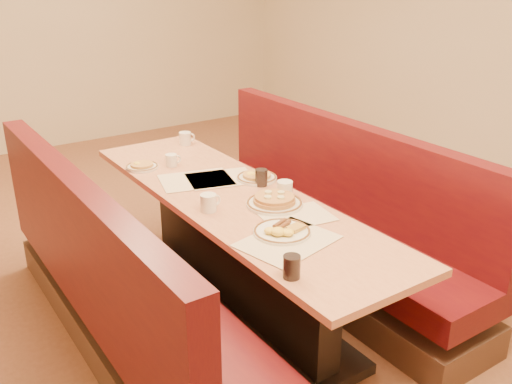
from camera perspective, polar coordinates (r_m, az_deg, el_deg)
ground at (r=3.63m, az=-2.06°, el=-11.39°), size 8.00×8.00×0.00m
diner_table at (r=3.44m, az=-2.15°, el=-6.18°), size 0.70×2.50×0.75m
booth_left at (r=3.17m, az=-13.58°, el=-9.75°), size 0.55×2.50×1.05m
booth_right at (r=3.84m, az=7.17°, el=-3.38°), size 0.55×2.50×1.05m
placemat_near_left at (r=2.75m, az=3.19°, el=-4.91°), size 0.51×0.43×0.00m
placemat_near_right at (r=3.01m, az=4.10°, el=-2.43°), size 0.40×0.32×0.00m
placemat_far_left at (r=3.52m, az=-6.02°, el=1.21°), size 0.50×0.42×0.00m
placemat_far_right at (r=3.53m, az=-3.51°, el=1.37°), size 0.47×0.40×0.00m
pancake_plate at (r=3.13m, az=1.85°, el=-0.97°), size 0.31×0.31×0.07m
eggs_plate at (r=2.81m, az=2.62°, el=-3.94°), size 0.29×0.29×0.06m
extra_plate_mid at (r=3.51m, az=0.06°, el=1.51°), size 0.25×0.25×0.05m
extra_plate_far at (r=3.78m, az=-11.34°, el=2.56°), size 0.21×0.21×0.04m
coffee_mug_a at (r=3.24m, az=2.92°, el=0.32°), size 0.12×0.09×0.10m
coffee_mug_b at (r=3.07m, az=-4.73°, el=-1.03°), size 0.13×0.09×0.09m
coffee_mug_c at (r=4.21m, az=-7.06°, el=5.36°), size 0.12×0.09×0.09m
coffee_mug_d at (r=3.78m, az=-8.42°, el=3.19°), size 0.11×0.07×0.08m
soda_tumbler_near at (r=2.43m, az=3.59°, el=-7.48°), size 0.08×0.08×0.10m
soda_tumbler_mid at (r=3.40m, az=0.53°, el=1.45°), size 0.07×0.07×0.10m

